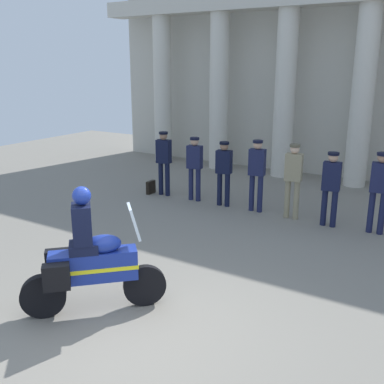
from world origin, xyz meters
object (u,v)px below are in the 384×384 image
(officer_in_row_4, at_px, (293,175))
(officer_in_row_5, at_px, (331,183))
(officer_in_row_0, at_px, (164,158))
(officer_in_row_1, at_px, (195,164))
(briefcase_on_ground, at_px, (151,187))
(officer_in_row_2, at_px, (224,169))
(officer_in_row_3, at_px, (257,170))
(officer_in_row_6, at_px, (379,186))
(motorcycle_with_rider, at_px, (88,261))

(officer_in_row_4, distance_m, officer_in_row_5, 0.89)
(officer_in_row_0, relative_size, officer_in_row_1, 1.04)
(officer_in_row_5, bearing_deg, briefcase_on_ground, -7.47)
(officer_in_row_2, distance_m, officer_in_row_4, 1.81)
(officer_in_row_2, bearing_deg, officer_in_row_5, 170.85)
(officer_in_row_3, bearing_deg, officer_in_row_4, 169.99)
(officer_in_row_6, height_order, motorcycle_with_rider, motorcycle_with_rider)
(motorcycle_with_rider, bearing_deg, briefcase_on_ground, 73.99)
(officer_in_row_6, bearing_deg, officer_in_row_3, -7.89)
(officer_in_row_3, height_order, officer_in_row_6, officer_in_row_3)
(motorcycle_with_rider, bearing_deg, officer_in_row_3, 44.06)
(officer_in_row_1, distance_m, officer_in_row_5, 3.57)
(motorcycle_with_rider, bearing_deg, officer_in_row_0, 70.33)
(officer_in_row_4, relative_size, motorcycle_with_rider, 0.92)
(officer_in_row_0, xyz_separation_m, officer_in_row_6, (5.51, -0.04, 0.00))
(officer_in_row_0, xyz_separation_m, officer_in_row_1, (0.97, 0.01, -0.04))
(officer_in_row_5, height_order, briefcase_on_ground, officer_in_row_5)
(officer_in_row_5, relative_size, motorcycle_with_rider, 0.88)
(officer_in_row_0, bearing_deg, officer_in_row_3, 172.97)
(officer_in_row_0, distance_m, briefcase_on_ground, 0.95)
(officer_in_row_4, distance_m, officer_in_row_6, 1.86)
(officer_in_row_6, bearing_deg, officer_in_row_0, -7.46)
(officer_in_row_0, relative_size, officer_in_row_6, 1.00)
(officer_in_row_5, xyz_separation_m, officer_in_row_6, (0.98, 0.08, 0.05))
(officer_in_row_6, bearing_deg, briefcase_on_ground, -6.66)
(officer_in_row_2, bearing_deg, officer_in_row_1, -8.51)
(officer_in_row_1, xyz_separation_m, officer_in_row_2, (0.87, -0.02, -0.02))
(officer_in_row_1, relative_size, officer_in_row_4, 0.96)
(officer_in_row_1, distance_m, officer_in_row_3, 1.75)
(officer_in_row_0, height_order, briefcase_on_ground, officer_in_row_0)
(officer_in_row_5, height_order, officer_in_row_6, officer_in_row_6)
(motorcycle_with_rider, bearing_deg, officer_in_row_2, 53.10)
(officer_in_row_4, relative_size, briefcase_on_ground, 4.87)
(officer_in_row_4, relative_size, officer_in_row_6, 1.00)
(officer_in_row_2, relative_size, officer_in_row_5, 0.98)
(motorcycle_with_rider, distance_m, briefcase_on_ground, 6.29)
(officer_in_row_0, height_order, officer_in_row_2, officer_in_row_0)
(officer_in_row_2, distance_m, officer_in_row_5, 2.70)
(officer_in_row_1, bearing_deg, officer_in_row_4, 171.84)
(officer_in_row_3, bearing_deg, officer_in_row_1, -7.18)
(officer_in_row_6, bearing_deg, motorcycle_with_rider, 55.16)
(officer_in_row_6, distance_m, motorcycle_with_rider, 6.27)
(officer_in_row_1, bearing_deg, officer_in_row_3, 172.82)
(officer_in_row_5, relative_size, officer_in_row_6, 0.95)
(officer_in_row_2, height_order, officer_in_row_6, officer_in_row_6)
(officer_in_row_2, height_order, briefcase_on_ground, officer_in_row_2)
(officer_in_row_0, distance_m, officer_in_row_2, 1.84)
(officer_in_row_4, bearing_deg, officer_in_row_5, 168.46)
(officer_in_row_1, height_order, briefcase_on_ground, officer_in_row_1)
(officer_in_row_0, bearing_deg, officer_in_row_6, 172.54)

